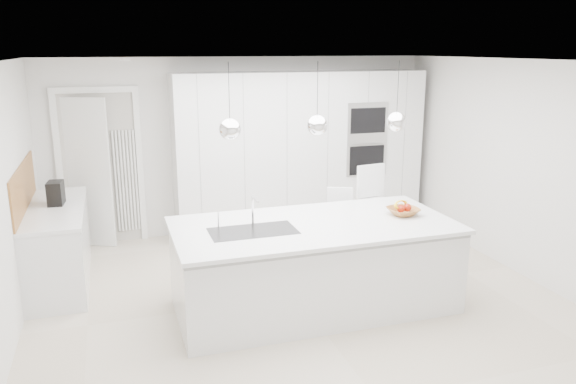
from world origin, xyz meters
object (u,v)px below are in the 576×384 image
object	(u,v)px
fruit_bowl	(403,211)
bar_stool_right	(375,217)
espresso_machine	(56,193)
bar_stool_left	(343,230)
island_base	(315,268)

from	to	relation	value
fruit_bowl	bar_stool_right	bearing A→B (deg)	81.97
bar_stool_right	fruit_bowl	bearing A→B (deg)	-107.22
espresso_machine	bar_stool_left	bearing A→B (deg)	-6.72
espresso_machine	bar_stool_right	bearing A→B (deg)	-4.55
bar_stool_left	bar_stool_right	world-z (taller)	bar_stool_right
island_base	bar_stool_left	distance (m)	1.11
island_base	bar_stool_left	bearing A→B (deg)	51.90
espresso_machine	bar_stool_left	world-z (taller)	espresso_machine
island_base	espresso_machine	xyz separation A→B (m)	(-2.53, 1.60, 0.60)
island_base	fruit_bowl	distance (m)	1.12
espresso_machine	bar_stool_right	xyz separation A→B (m)	(3.65, -0.68, -0.42)
fruit_bowl	bar_stool_left	world-z (taller)	bar_stool_left
island_base	fruit_bowl	bearing A→B (deg)	1.84
island_base	espresso_machine	distance (m)	3.05
espresso_machine	island_base	bearing A→B (deg)	-26.30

